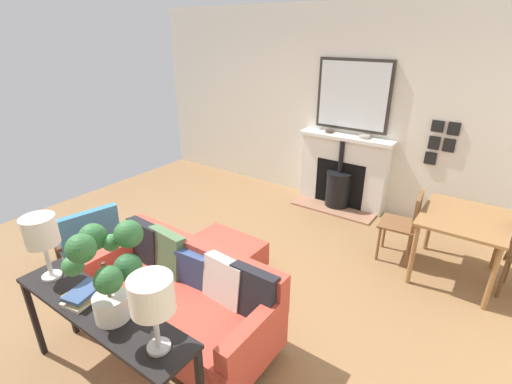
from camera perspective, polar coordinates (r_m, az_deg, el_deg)
The scene contains 17 objects.
ground_plane at distance 4.13m, azimuth -7.54°, elevation -13.26°, with size 5.58×6.36×0.01m, color olive.
wall_left at distance 5.76m, azimuth 11.07°, elevation 12.75°, with size 0.12×6.36×2.84m, color silver.
fireplace at distance 5.67m, azimuth 13.09°, elevation 2.54°, with size 0.58×1.37×1.08m.
mirror_over_mantel at distance 5.49m, azimuth 14.73°, elevation 14.21°, with size 0.04×1.06×0.98m.
mantel_bowl_near at distance 5.61m, azimuth 11.24°, elevation 9.23°, with size 0.12×0.12×0.05m.
mantel_bowl_far at distance 5.43m, azimuth 16.38°, elevation 8.22°, with size 0.16×0.16×0.04m.
sofa at distance 3.36m, azimuth -11.34°, elevation -15.52°, with size 0.80×1.77×0.81m.
ottoman at distance 4.12m, azimuth -4.65°, elevation -9.30°, with size 0.57×0.79×0.36m.
armchair_accent at distance 4.45m, azimuth -24.64°, elevation -5.97°, with size 0.78×0.70×0.76m.
console_table at distance 2.86m, azimuth -22.73°, elevation -17.65°, with size 0.34×1.58×0.75m.
table_lamp_near_end at distance 3.07m, azimuth -30.27°, elevation -5.47°, with size 0.23×0.23×0.51m.
table_lamp_far_end at distance 2.17m, azimuth -15.75°, elevation -15.31°, with size 0.25×0.25×0.49m.
potted_plant at distance 2.45m, azimuth -21.93°, elevation -10.44°, with size 0.46×0.51×0.68m.
book_stack at distance 2.90m, azimuth -25.00°, elevation -14.11°, with size 0.30×0.23×0.08m.
dining_table at distance 4.38m, azimuth 29.28°, elevation -4.50°, with size 0.91×0.81×0.72m.
dining_chair_near_fireplace at distance 4.49m, azimuth 22.21°, elevation -4.16°, with size 0.44×0.44×0.84m.
photo_gallery_row at distance 5.30m, azimuth 26.62°, elevation 7.08°, with size 0.02×0.34×0.58m.
Camera 1 is at (2.38, 2.31, 2.46)m, focal length 25.95 mm.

